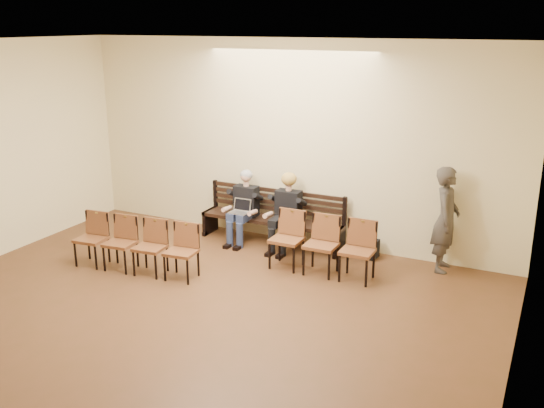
{
  "coord_description": "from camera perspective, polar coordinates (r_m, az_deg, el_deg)",
  "views": [
    {
      "loc": [
        4.21,
        -4.38,
        3.75
      ],
      "look_at": [
        0.11,
        4.05,
        0.92
      ],
      "focal_mm": 40.0,
      "sensor_mm": 36.0,
      "label": 1
    }
  ],
  "objects": [
    {
      "name": "laptop",
      "position": [
        10.46,
        -3.15,
        -0.92
      ],
      "size": [
        0.33,
        0.27,
        0.24
      ],
      "primitive_type": "cube",
      "rotation": [
        0.0,
        0.0,
        -0.04
      ],
      "color": "silver",
      "rests_on": "bench"
    },
    {
      "name": "room_walls",
      "position": [
        6.77,
        -13.11,
        6.04
      ],
      "size": [
        8.02,
        10.01,
        3.51
      ],
      "color": "beige",
      "rests_on": "ground"
    },
    {
      "name": "chair_row_front",
      "position": [
        9.33,
        4.63,
        -3.92
      ],
      "size": [
        1.64,
        0.5,
        0.91
      ],
      "primitive_type": "cube",
      "rotation": [
        0.0,
        0.0,
        0.0
      ],
      "color": "brown",
      "rests_on": "ground"
    },
    {
      "name": "passerby",
      "position": [
        9.66,
        16.11,
        -0.7
      ],
      "size": [
        0.5,
        0.73,
        1.91
      ],
      "primitive_type": "imported",
      "rotation": [
        0.0,
        0.0,
        1.64
      ],
      "color": "#3B3630",
      "rests_on": "ground"
    },
    {
      "name": "bag",
      "position": [
        10.18,
        8.77,
        -4.11
      ],
      "size": [
        0.43,
        0.31,
        0.3
      ],
      "primitive_type": "cube",
      "rotation": [
        0.0,
        0.0,
        -0.08
      ],
      "color": "black",
      "rests_on": "ground"
    },
    {
      "name": "seated_woman",
      "position": [
        10.28,
        1.33,
        -0.98
      ],
      "size": [
        0.52,
        0.72,
        1.22
      ],
      "primitive_type": null,
      "color": "black",
      "rests_on": "ground"
    },
    {
      "name": "chair_row_back",
      "position": [
        9.63,
        -12.79,
        -3.84
      ],
      "size": [
        2.1,
        0.66,
        0.85
      ],
      "primitive_type": "cube",
      "rotation": [
        0.0,
        0.0,
        0.1
      ],
      "color": "brown",
      "rests_on": "ground"
    },
    {
      "name": "seated_man",
      "position": [
        10.63,
        -2.68,
        -0.38
      ],
      "size": [
        0.51,
        0.7,
        1.22
      ],
      "primitive_type": null,
      "color": "black",
      "rests_on": "ground"
    },
    {
      "name": "ground",
      "position": [
        7.14,
        -15.79,
        -15.61
      ],
      "size": [
        10.0,
        10.0,
        0.0
      ],
      "primitive_type": "plane",
      "color": "#58331E",
      "rests_on": "ground"
    },
    {
      "name": "bench",
      "position": [
        10.64,
        -0.03,
        -2.54
      ],
      "size": [
        2.6,
        0.9,
        0.45
      ],
      "primitive_type": "cube",
      "color": "black",
      "rests_on": "ground"
    },
    {
      "name": "water_bottle",
      "position": [
        9.97,
        1.47,
        -1.78
      ],
      "size": [
        0.08,
        0.08,
        0.25
      ],
      "primitive_type": "cylinder",
      "rotation": [
        0.0,
        0.0,
        0.09
      ],
      "color": "silver",
      "rests_on": "bench"
    }
  ]
}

